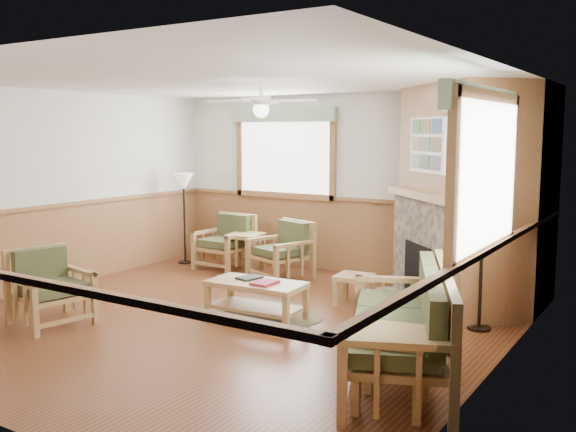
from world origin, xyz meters
The scene contains 23 objects.
floor centered at (0.00, 0.00, -0.01)m, with size 6.00×6.00×0.01m, color #5E301A.
ceiling centered at (0.00, 0.00, 2.70)m, with size 6.00×6.00×0.01m, color white.
wall_back centered at (0.00, 3.00, 1.35)m, with size 6.00×0.02×2.70m, color white.
wall_left centered at (-3.00, 0.00, 1.35)m, with size 0.02×6.00×2.70m, color white.
wall_right centered at (3.00, 0.00, 1.35)m, with size 0.02×6.00×2.70m, color white.
wainscot centered at (0.00, 0.00, 0.55)m, with size 6.00×6.00×1.10m, color #95653D, non-canonical shape.
fireplace centered at (2.05, 2.05, 1.35)m, with size 2.20×2.20×2.70m, color #95653D, non-canonical shape.
window_back centered at (-1.10, 2.96, 2.53)m, with size 1.90×0.16×1.50m, color white, non-canonical shape.
window_right centered at (2.96, -0.20, 2.53)m, with size 0.16×1.90×1.50m, color white, non-canonical shape.
ceiling_fan centered at (0.30, 0.30, 2.66)m, with size 1.24×1.24×0.36m, color white, non-canonical shape.
sofa centered at (2.34, -0.59, 0.48)m, with size 0.86×2.10×0.97m, color #A6824D, non-canonical shape.
armchair_back_left centered at (-1.76, 2.23, 0.42)m, with size 0.75×0.75×0.84m, color #A6824D, non-canonical shape.
armchair_back_right centered at (-0.62, 2.09, 0.42)m, with size 0.74×0.74×0.83m, color #A6824D, non-canonical shape.
armchair_left centered at (-1.54, -1.17, 0.42)m, with size 0.75×0.75×0.84m, color #A6824D, non-canonical shape.
coffee_table centered at (0.29, 0.20, 0.22)m, with size 1.11×0.55×0.44m, color #A6824D, non-canonical shape.
end_table_chairs centered at (-1.40, 2.30, 0.28)m, with size 0.51×0.49×0.57m, color #A6824D, non-canonical shape.
end_table_sofa centered at (2.55, -1.18, 0.31)m, with size 0.55×0.53×0.62m, color #A6824D, non-canonical shape.
footstool centered at (0.95, 1.37, 0.19)m, with size 0.43×0.43×0.38m, color #A6824D, non-canonical shape.
braided_rug centered at (0.15, 0.47, 0.01)m, with size 1.62×1.62×0.01m, color brown.
floor_lamp_left centered at (-2.55, 2.19, 0.74)m, with size 0.34×0.34×1.48m, color black, non-canonical shape.
floor_lamp_right centered at (2.55, 1.20, 0.83)m, with size 0.38×0.38×1.65m, color black, non-canonical shape.
book_red centered at (0.44, 0.15, 0.47)m, with size 0.22×0.30×0.03m, color maroon.
book_dark centered at (0.14, 0.27, 0.47)m, with size 0.20×0.27×0.03m, color black.
Camera 1 is at (4.42, -5.62, 2.13)m, focal length 40.00 mm.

